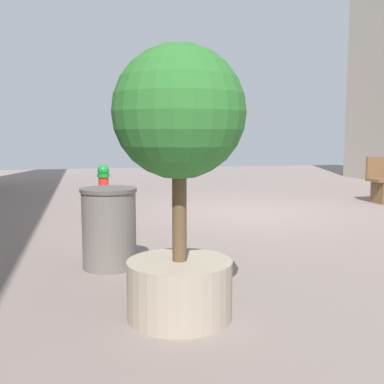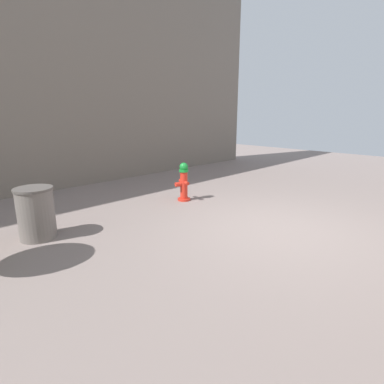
{
  "view_description": "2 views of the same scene",
  "coord_description": "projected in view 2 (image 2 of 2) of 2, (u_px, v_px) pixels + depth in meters",
  "views": [
    {
      "loc": [
        2.81,
        8.15,
        1.42
      ],
      "look_at": [
        1.08,
        0.41,
        0.45
      ],
      "focal_mm": 44.37,
      "sensor_mm": 36.0,
      "label": 1
    },
    {
      "loc": [
        -2.61,
        4.8,
        2.02
      ],
      "look_at": [
        1.41,
        0.74,
        0.56
      ],
      "focal_mm": 29.4,
      "sensor_mm": 36.0,
      "label": 2
    }
  ],
  "objects": [
    {
      "name": "trash_bin",
      "position": [
        36.0,
        213.0,
        5.08
      ],
      "size": [
        0.6,
        0.6,
        0.85
      ],
      "color": "slate",
      "rests_on": "ground_plane"
    },
    {
      "name": "ground_plane",
      "position": [
        277.0,
        229.0,
        5.59
      ],
      "size": [
        23.4,
        23.4,
        0.0
      ],
      "primitive_type": "plane",
      "color": "gray"
    },
    {
      "name": "fire_hydrant",
      "position": [
        184.0,
        182.0,
        7.28
      ],
      "size": [
        0.4,
        0.37,
        0.89
      ],
      "color": "red",
      "rests_on": "ground_plane"
    }
  ]
}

